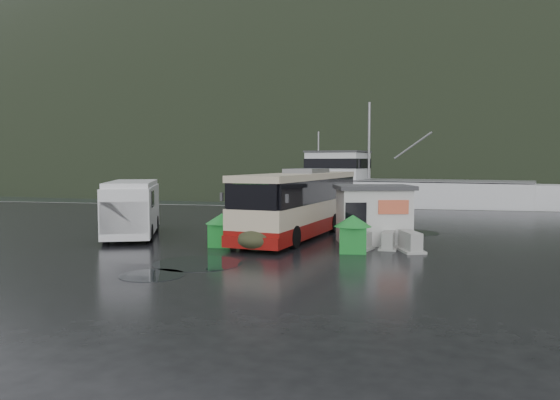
% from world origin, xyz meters
% --- Properties ---
extents(ground, '(160.00, 160.00, 0.00)m').
position_xyz_m(ground, '(0.00, 0.00, 0.00)').
color(ground, black).
rests_on(ground, ground).
extents(harbor_water, '(300.00, 180.00, 0.02)m').
position_xyz_m(harbor_water, '(0.00, 110.00, 0.00)').
color(harbor_water, black).
rests_on(harbor_water, ground).
extents(quay_edge, '(160.00, 0.60, 1.50)m').
position_xyz_m(quay_edge, '(0.00, 20.00, 0.00)').
color(quay_edge, '#999993').
rests_on(quay_edge, ground).
extents(headland, '(780.00, 540.00, 570.00)m').
position_xyz_m(headland, '(10.00, 250.00, 0.00)').
color(headland, black).
rests_on(headland, ground).
extents(coach_bus, '(4.95, 12.35, 3.40)m').
position_xyz_m(coach_bus, '(2.60, 2.84, 0.00)').
color(coach_bus, '#C3B193').
rests_on(coach_bus, ground).
extents(white_van, '(4.55, 7.04, 2.79)m').
position_xyz_m(white_van, '(-5.52, 0.70, 0.00)').
color(white_van, silver).
rests_on(white_van, ground).
extents(waste_bin_left, '(1.08, 1.08, 1.47)m').
position_xyz_m(waste_bin_left, '(-0.12, -1.42, 0.00)').
color(waste_bin_left, '#167C26').
rests_on(waste_bin_left, ground).
extents(waste_bin_right, '(1.22, 1.22, 1.55)m').
position_xyz_m(waste_bin_right, '(5.64, -1.78, 0.00)').
color(waste_bin_right, '#167C26').
rests_on(waste_bin_right, ground).
extents(dome_tent, '(2.58, 3.16, 1.08)m').
position_xyz_m(dome_tent, '(1.89, -2.05, 0.00)').
color(dome_tent, '#31341F').
rests_on(dome_tent, ground).
extents(ticket_kiosk, '(3.96, 3.39, 2.66)m').
position_xyz_m(ticket_kiosk, '(6.34, 1.03, 0.00)').
color(ticket_kiosk, beige).
rests_on(ticket_kiosk, ground).
extents(jersey_barrier_a, '(1.13, 1.59, 0.72)m').
position_xyz_m(jersey_barrier_a, '(5.94, -1.18, 0.00)').
color(jersey_barrier_a, '#999993').
rests_on(jersey_barrier_a, ground).
extents(jersey_barrier_b, '(0.85, 1.54, 0.74)m').
position_xyz_m(jersey_barrier_b, '(7.06, -0.49, 0.00)').
color(jersey_barrier_b, '#999993').
rests_on(jersey_barrier_b, ground).
extents(jersey_barrier_c, '(1.32, 1.85, 0.84)m').
position_xyz_m(jersey_barrier_c, '(7.96, -1.01, 0.00)').
color(jersey_barrier_c, '#999993').
rests_on(jersey_barrier_c, ground).
extents(fishing_trawler, '(27.94, 12.09, 10.92)m').
position_xyz_m(fishing_trawler, '(7.56, 28.61, 0.00)').
color(fishing_trawler, silver).
rests_on(fishing_trawler, ground).
extents(puddles, '(11.03, 15.40, 0.01)m').
position_xyz_m(puddles, '(2.84, -2.29, 0.00)').
color(puddles, black).
rests_on(puddles, ground).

